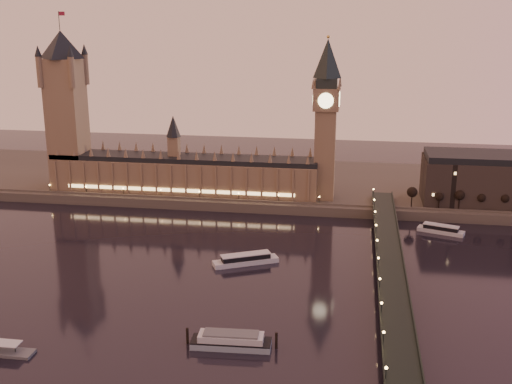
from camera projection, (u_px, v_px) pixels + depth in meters
ground at (199, 274)px, 314.42m from camera, size 700.00×700.00×0.00m
far_embankment at (294, 184)px, 465.85m from camera, size 560.00×130.00×6.00m
palace_of_westminster at (183, 170)px, 429.41m from camera, size 180.00×26.62×52.00m
victoria_tower at (66, 101)px, 429.28m from camera, size 31.68×31.68×118.00m
big_ben at (326, 110)px, 403.73m from camera, size 17.68×17.68×104.00m
westminster_bridge at (390, 275)px, 299.20m from camera, size 13.20×260.00×15.30m
bare_tree_0 at (414, 194)px, 397.42m from camera, size 5.66×5.66×11.51m
bare_tree_1 at (437, 195)px, 395.38m from camera, size 5.66×5.66×11.51m
bare_tree_2 at (460, 196)px, 393.34m from camera, size 5.66×5.66×11.51m
bare_tree_3 at (483, 197)px, 391.30m from camera, size 5.66×5.66×11.51m
bare_tree_4 at (506, 198)px, 389.27m from camera, size 5.66×5.66×11.51m
cruise_boat_a at (246, 259)px, 326.61m from camera, size 33.32×21.48×5.38m
cruise_boat_b at (441, 229)px, 371.91m from camera, size 27.14×14.99×4.88m
moored_barge at (231, 341)px, 245.74m from camera, size 35.59×10.20×6.53m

